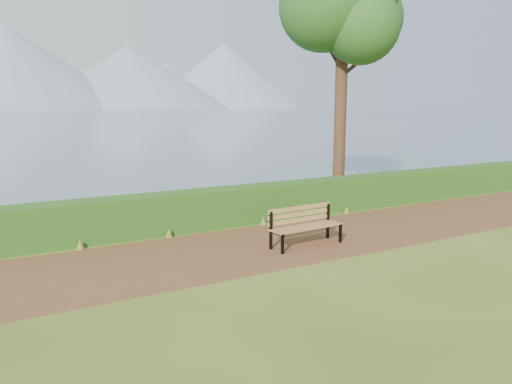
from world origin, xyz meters
TOP-DOWN VIEW (x-y plane):
  - ground at (0.00, 0.00)m, footprint 140.00×140.00m
  - path at (0.00, 0.30)m, footprint 40.00×3.40m
  - hedge at (0.00, 2.60)m, footprint 32.00×0.85m
  - bench at (1.40, -0.13)m, footprint 1.84×0.65m
  - tree at (5.84, 4.12)m, footprint 4.55×3.79m

SIDE VIEW (x-z plane):
  - ground at x=0.00m, z-range 0.00..0.00m
  - path at x=0.00m, z-range 0.00..0.01m
  - hedge at x=0.00m, z-range 0.00..1.00m
  - bench at x=1.40m, z-range 0.07..0.98m
  - tree at x=5.84m, z-range 2.13..10.88m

